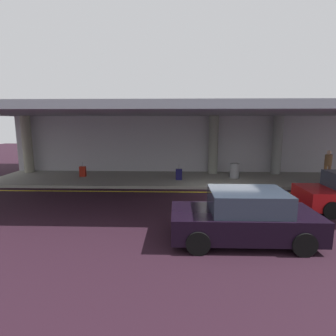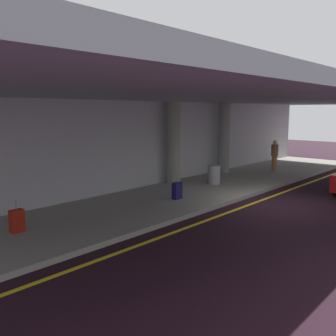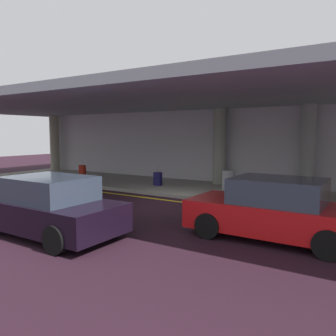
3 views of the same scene
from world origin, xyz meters
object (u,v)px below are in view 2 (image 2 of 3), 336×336
at_px(suitcase_upright_primary, 17,221).
at_px(suitcase_upright_secondary, 177,191).
at_px(support_column_left_mid, 174,143).
at_px(support_column_center, 224,138).
at_px(trash_bin_steel, 214,175).
at_px(traveler_with_luggage, 275,153).

height_order(suitcase_upright_primary, suitcase_upright_secondary, same).
xyz_separation_m(support_column_left_mid, suitcase_upright_primary, (-7.98, -1.35, -1.51)).
xyz_separation_m(support_column_center, suitcase_upright_primary, (-11.98, -1.35, -1.51)).
relative_size(suitcase_upright_secondary, trash_bin_steel, 1.06).
relative_size(support_column_center, trash_bin_steel, 4.29).
height_order(traveler_with_luggage, suitcase_upright_secondary, traveler_with_luggage).
distance_m(support_column_center, suitcase_upright_secondary, 6.70).
relative_size(support_column_center, traveler_with_luggage, 2.17).
distance_m(suitcase_upright_primary, trash_bin_steel, 9.06).
xyz_separation_m(traveler_with_luggage, suitcase_upright_primary, (-14.24, 0.43, -0.65)).
xyz_separation_m(support_column_center, suitcase_upright_secondary, (-6.19, -2.07, -1.51)).
distance_m(support_column_left_mid, suitcase_upright_primary, 8.23).
height_order(support_column_left_mid, suitcase_upright_secondary, support_column_left_mid).
bearing_deg(support_column_center, suitcase_upright_primary, -173.58).
bearing_deg(trash_bin_steel, traveler_with_luggage, -3.77).
bearing_deg(traveler_with_luggage, support_column_left_mid, 8.08).
xyz_separation_m(traveler_with_luggage, suitcase_upright_secondary, (-8.45, -0.29, -0.65)).
bearing_deg(support_column_left_mid, trash_bin_steel, -52.98).
bearing_deg(suitcase_upright_secondary, suitcase_upright_primary, 169.22).
height_order(support_column_left_mid, suitcase_upright_primary, support_column_left_mid).
relative_size(support_column_left_mid, suitcase_upright_primary, 4.06).
bearing_deg(suitcase_upright_primary, support_column_left_mid, 4.86).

